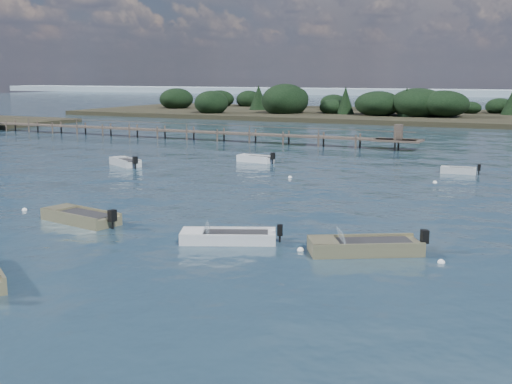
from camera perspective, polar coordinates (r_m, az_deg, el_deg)
The scene contains 14 objects.
ground at distance 82.70m, azimuth 11.66°, elevation 4.70°, with size 400.00×400.00×0.00m, color #172A37.
dinghy_mid_white_b at distance 29.37m, azimuth 9.61°, elevation -5.01°, with size 5.26×4.08×1.34m.
dinghy_mid_white_a at distance 30.83m, azimuth -2.51°, elevation -4.18°, with size 4.86×3.38×1.14m.
tender_far_grey_b at distance 54.54m, azimuth 17.54°, elevation 1.74°, with size 3.14×1.37×1.06m.
dinghy_mid_grey at distance 36.13m, azimuth -15.32°, elevation -2.33°, with size 5.18×2.64×1.28m.
tender_far_white at distance 58.79m, azimuth -0.06°, elevation 2.85°, with size 3.74×1.67×1.26m.
tender_far_grey at distance 57.65m, azimuth -11.54°, elevation 2.49°, with size 3.95×3.01×1.30m.
buoy_b at distance 29.40m, azimuth 3.97°, elevation -5.22°, with size 0.32×0.32×0.32m, color white.
buoy_c at distance 40.27m, azimuth -19.88°, elevation -1.55°, with size 0.32×0.32×0.32m, color white.
buoy_d at distance 28.59m, azimuth 16.14°, elevation -6.07°, with size 0.32×0.32×0.32m, color white.
buoy_e at distance 49.99m, azimuth 3.05°, elevation 1.29°, with size 0.32×0.32×0.32m, color white.
buoy_extra_a at distance 49.38m, azimuth 15.62°, elevation 0.80°, with size 0.32×0.32×0.32m, color white.
jetty at distance 79.78m, azimuth -5.88°, elevation 5.37°, with size 64.50×3.20×3.40m.
distant_haze at distance 273.01m, azimuth 1.70°, elevation 8.73°, with size 280.00×20.00×2.40m, color #8EA2B0.
Camera 1 is at (19.42, -20.00, 7.90)m, focal length 45.00 mm.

